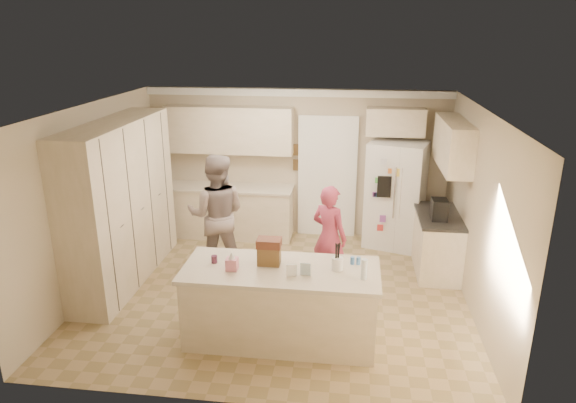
# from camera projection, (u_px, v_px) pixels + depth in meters

# --- Properties ---
(floor) EXTENTS (5.20, 4.60, 0.02)m
(floor) POSITION_uv_depth(u_px,v_px,m) (278.00, 293.00, 7.28)
(floor) COLOR #98815A
(floor) RESTS_ON ground
(ceiling) EXTENTS (5.20, 4.60, 0.02)m
(ceiling) POSITION_uv_depth(u_px,v_px,m) (277.00, 108.00, 6.44)
(ceiling) COLOR white
(ceiling) RESTS_ON wall_back
(wall_back) EXTENTS (5.20, 0.02, 2.60)m
(wall_back) POSITION_uv_depth(u_px,v_px,m) (296.00, 163.00, 9.03)
(wall_back) COLOR #BCAD91
(wall_back) RESTS_ON ground
(wall_front) EXTENTS (5.20, 0.02, 2.60)m
(wall_front) POSITION_uv_depth(u_px,v_px,m) (240.00, 288.00, 4.69)
(wall_front) COLOR #BCAD91
(wall_front) RESTS_ON ground
(wall_left) EXTENTS (0.02, 4.60, 2.60)m
(wall_left) POSITION_uv_depth(u_px,v_px,m) (93.00, 198.00, 7.17)
(wall_left) COLOR #BCAD91
(wall_left) RESTS_ON ground
(wall_right) EXTENTS (0.02, 4.60, 2.60)m
(wall_right) POSITION_uv_depth(u_px,v_px,m) (479.00, 214.00, 6.55)
(wall_right) COLOR #BCAD91
(wall_right) RESTS_ON ground
(crown_back) EXTENTS (5.20, 0.08, 0.12)m
(crown_back) POSITION_uv_depth(u_px,v_px,m) (297.00, 93.00, 8.59)
(crown_back) COLOR white
(crown_back) RESTS_ON wall_back
(pantry_bank) EXTENTS (0.60, 2.60, 2.35)m
(pantry_bank) POSITION_uv_depth(u_px,v_px,m) (121.00, 203.00, 7.37)
(pantry_bank) COLOR beige
(pantry_bank) RESTS_ON floor
(back_base_cab) EXTENTS (2.20, 0.60, 0.88)m
(back_base_cab) POSITION_uv_depth(u_px,v_px,m) (230.00, 212.00, 9.15)
(back_base_cab) COLOR beige
(back_base_cab) RESTS_ON floor
(back_countertop) EXTENTS (2.24, 0.63, 0.04)m
(back_countertop) POSITION_uv_depth(u_px,v_px,m) (229.00, 188.00, 9.00)
(back_countertop) COLOR beige
(back_countertop) RESTS_ON back_base_cab
(back_upper_cab) EXTENTS (2.20, 0.35, 0.80)m
(back_upper_cab) POSITION_uv_depth(u_px,v_px,m) (229.00, 130.00, 8.80)
(back_upper_cab) COLOR beige
(back_upper_cab) RESTS_ON wall_back
(doorway_opening) EXTENTS (0.90, 0.06, 2.10)m
(doorway_opening) POSITION_uv_depth(u_px,v_px,m) (327.00, 178.00, 9.02)
(doorway_opening) COLOR black
(doorway_opening) RESTS_ON floor
(doorway_casing) EXTENTS (1.02, 0.03, 2.22)m
(doorway_casing) POSITION_uv_depth(u_px,v_px,m) (327.00, 179.00, 8.98)
(doorway_casing) COLOR white
(doorway_casing) RESTS_ON floor
(wall_frame_upper) EXTENTS (0.15, 0.02, 0.20)m
(wall_frame_upper) POSITION_uv_depth(u_px,v_px,m) (297.00, 150.00, 8.91)
(wall_frame_upper) COLOR brown
(wall_frame_upper) RESTS_ON wall_back
(wall_frame_lower) EXTENTS (0.15, 0.02, 0.20)m
(wall_frame_lower) POSITION_uv_depth(u_px,v_px,m) (297.00, 165.00, 9.00)
(wall_frame_lower) COLOR brown
(wall_frame_lower) RESTS_ON wall_back
(refrigerator) EXTENTS (1.07, 0.94, 1.80)m
(refrigerator) POSITION_uv_depth(u_px,v_px,m) (395.00, 195.00, 8.60)
(refrigerator) COLOR white
(refrigerator) RESTS_ON floor
(fridge_seam) EXTENTS (0.02, 0.02, 1.78)m
(fridge_seam) POSITION_uv_depth(u_px,v_px,m) (397.00, 202.00, 8.27)
(fridge_seam) COLOR gray
(fridge_seam) RESTS_ON refrigerator
(fridge_dispenser) EXTENTS (0.22, 0.03, 0.35)m
(fridge_dispenser) POSITION_uv_depth(u_px,v_px,m) (384.00, 187.00, 8.21)
(fridge_dispenser) COLOR black
(fridge_dispenser) RESTS_ON refrigerator
(fridge_handle_l) EXTENTS (0.02, 0.02, 0.85)m
(fridge_handle_l) POSITION_uv_depth(u_px,v_px,m) (395.00, 193.00, 8.21)
(fridge_handle_l) COLOR silver
(fridge_handle_l) RESTS_ON refrigerator
(fridge_handle_r) EXTENTS (0.02, 0.02, 0.85)m
(fridge_handle_r) POSITION_uv_depth(u_px,v_px,m) (401.00, 193.00, 8.20)
(fridge_handle_r) COLOR silver
(fridge_handle_r) RESTS_ON refrigerator
(over_fridge_cab) EXTENTS (0.95, 0.35, 0.45)m
(over_fridge_cab) POSITION_uv_depth(u_px,v_px,m) (395.00, 122.00, 8.40)
(over_fridge_cab) COLOR beige
(over_fridge_cab) RESTS_ON wall_back
(right_base_cab) EXTENTS (0.60, 1.20, 0.88)m
(right_base_cab) POSITION_uv_depth(u_px,v_px,m) (437.00, 244.00, 7.80)
(right_base_cab) COLOR beige
(right_base_cab) RESTS_ON floor
(right_countertop) EXTENTS (0.63, 1.24, 0.04)m
(right_countertop) POSITION_uv_depth(u_px,v_px,m) (439.00, 216.00, 7.65)
(right_countertop) COLOR #2D2B28
(right_countertop) RESTS_ON right_base_cab
(right_upper_cab) EXTENTS (0.35, 1.50, 0.70)m
(right_upper_cab) POSITION_uv_depth(u_px,v_px,m) (453.00, 144.00, 7.49)
(right_upper_cab) COLOR beige
(right_upper_cab) RESTS_ON wall_right
(coffee_maker) EXTENTS (0.22, 0.28, 0.30)m
(coffee_maker) POSITION_uv_depth(u_px,v_px,m) (439.00, 209.00, 7.42)
(coffee_maker) COLOR black
(coffee_maker) RESTS_ON right_countertop
(island_base) EXTENTS (2.20, 0.90, 0.88)m
(island_base) POSITION_uv_depth(u_px,v_px,m) (281.00, 305.00, 6.08)
(island_base) COLOR beige
(island_base) RESTS_ON floor
(island_top) EXTENTS (2.28, 0.96, 0.05)m
(island_top) POSITION_uv_depth(u_px,v_px,m) (281.00, 270.00, 5.93)
(island_top) COLOR beige
(island_top) RESTS_ON island_base
(utensil_crock) EXTENTS (0.13, 0.13, 0.15)m
(utensil_crock) POSITION_uv_depth(u_px,v_px,m) (337.00, 264.00, 5.87)
(utensil_crock) COLOR white
(utensil_crock) RESTS_ON island_top
(tissue_box) EXTENTS (0.13, 0.13, 0.14)m
(tissue_box) POSITION_uv_depth(u_px,v_px,m) (232.00, 264.00, 5.87)
(tissue_box) COLOR pink
(tissue_box) RESTS_ON island_top
(tissue_plume) EXTENTS (0.08, 0.08, 0.08)m
(tissue_plume) POSITION_uv_depth(u_px,v_px,m) (232.00, 255.00, 5.84)
(tissue_plume) COLOR white
(tissue_plume) RESTS_ON tissue_box
(dollhouse_body) EXTENTS (0.26, 0.18, 0.22)m
(dollhouse_body) POSITION_uv_depth(u_px,v_px,m) (269.00, 255.00, 6.00)
(dollhouse_body) COLOR brown
(dollhouse_body) RESTS_ON island_top
(dollhouse_roof) EXTENTS (0.28, 0.20, 0.10)m
(dollhouse_roof) POSITION_uv_depth(u_px,v_px,m) (269.00, 243.00, 5.95)
(dollhouse_roof) COLOR #592D1E
(dollhouse_roof) RESTS_ON dollhouse_body
(jam_jar) EXTENTS (0.07, 0.07, 0.09)m
(jam_jar) POSITION_uv_depth(u_px,v_px,m) (214.00, 259.00, 6.05)
(jam_jar) COLOR #59263F
(jam_jar) RESTS_ON island_top
(greeting_card_a) EXTENTS (0.12, 0.06, 0.16)m
(greeting_card_a) POSITION_uv_depth(u_px,v_px,m) (291.00, 271.00, 5.69)
(greeting_card_a) COLOR white
(greeting_card_a) RESTS_ON island_top
(greeting_card_b) EXTENTS (0.12, 0.05, 0.16)m
(greeting_card_b) POSITION_uv_depth(u_px,v_px,m) (305.00, 269.00, 5.72)
(greeting_card_b) COLOR silver
(greeting_card_b) RESTS_ON island_top
(water_bottle) EXTENTS (0.07, 0.07, 0.24)m
(water_bottle) POSITION_uv_depth(u_px,v_px,m) (364.00, 269.00, 5.63)
(water_bottle) COLOR silver
(water_bottle) RESTS_ON island_top
(shaker_salt) EXTENTS (0.05, 0.05, 0.09)m
(shaker_salt) POSITION_uv_depth(u_px,v_px,m) (352.00, 261.00, 6.02)
(shaker_salt) COLOR #3D6DAC
(shaker_salt) RESTS_ON island_top
(shaker_pepper) EXTENTS (0.05, 0.05, 0.09)m
(shaker_pepper) POSITION_uv_depth(u_px,v_px,m) (358.00, 261.00, 6.01)
(shaker_pepper) COLOR #3D6DAC
(shaker_pepper) RESTS_ON island_top
(teen_boy) EXTENTS (0.96, 0.79, 1.85)m
(teen_boy) POSITION_uv_depth(u_px,v_px,m) (217.00, 215.00, 7.64)
(teen_boy) COLOR gray
(teen_boy) RESTS_ON floor
(teen_girl) EXTENTS (0.66, 0.59, 1.51)m
(teen_girl) POSITION_uv_depth(u_px,v_px,m) (329.00, 237.00, 7.26)
(teen_girl) COLOR #BA3954
(teen_girl) RESTS_ON floor
(fridge_magnets) EXTENTS (0.76, 0.02, 1.44)m
(fridge_magnets) POSITION_uv_depth(u_px,v_px,m) (397.00, 202.00, 8.26)
(fridge_magnets) COLOR tan
(fridge_magnets) RESTS_ON refrigerator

